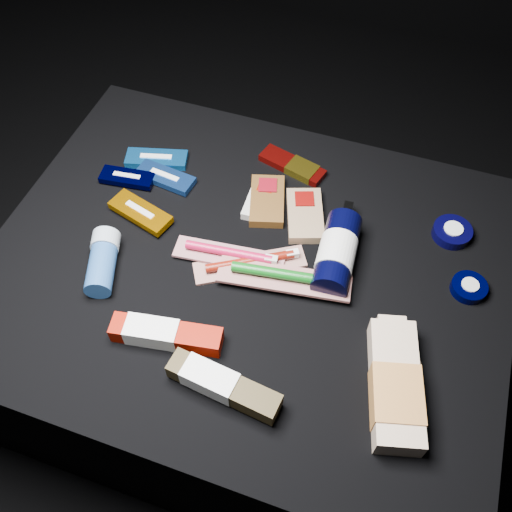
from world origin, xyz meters
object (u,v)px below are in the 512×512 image
(lotion_bottle, at_px, (337,253))
(toothpaste_carton_red, at_px, (162,334))
(bodywash_bottle, at_px, (395,387))
(deodorant_stick, at_px, (103,261))

(lotion_bottle, bearing_deg, toothpaste_carton_red, -137.59)
(bodywash_bottle, xyz_separation_m, toothpaste_carton_red, (-0.40, -0.03, -0.00))
(deodorant_stick, height_order, toothpaste_carton_red, deodorant_stick)
(lotion_bottle, xyz_separation_m, deodorant_stick, (-0.40, -0.15, -0.01))
(bodywash_bottle, height_order, deodorant_stick, deodorant_stick)
(deodorant_stick, relative_size, toothpaste_carton_red, 0.70)
(lotion_bottle, relative_size, toothpaste_carton_red, 1.10)
(lotion_bottle, relative_size, deodorant_stick, 1.58)
(toothpaste_carton_red, bearing_deg, bodywash_bottle, -4.70)
(deodorant_stick, xyz_separation_m, toothpaste_carton_red, (0.16, -0.10, -0.01))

